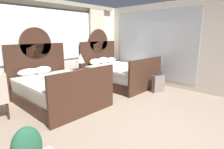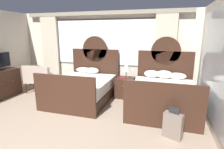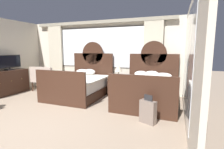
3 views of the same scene
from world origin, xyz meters
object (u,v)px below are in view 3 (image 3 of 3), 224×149
book_on_nightstand (115,78)px  suitcase_on_floor (148,112)px  tv_flatscreen (9,62)px  armchair_by_window_centre (41,77)px  dresser_minibar (6,83)px  bed_near_window (80,85)px  table_lamp_on_nightstand (118,68)px  bed_near_mirror (148,90)px  nightstand_between_beds (118,86)px  armchair_by_window_left (51,78)px

book_on_nightstand → suitcase_on_floor: 2.38m
tv_flatscreen → armchair_by_window_centre: size_ratio=0.97×
book_on_nightstand → dresser_minibar: bearing=-161.4°
tv_flatscreen → bed_near_window: bearing=13.7°
table_lamp_on_nightstand → book_on_nightstand: (-0.08, -0.12, -0.34)m
bed_near_mirror → nightstand_between_beds: bearing=154.0°
nightstand_between_beds → book_on_nightstand: bearing=-115.4°
table_lamp_on_nightstand → armchair_by_window_centre: (-3.06, -0.41, -0.46)m
tv_flatscreen → bed_near_mirror: bearing=7.4°
nightstand_between_beds → suitcase_on_floor: size_ratio=0.97×
nightstand_between_beds → book_on_nightstand: book_on_nightstand is taller
table_lamp_on_nightstand → tv_flatscreen: 3.91m
table_lamp_on_nightstand → book_on_nightstand: size_ratio=1.98×
bed_near_window → suitcase_on_floor: bearing=-28.7°
nightstand_between_beds → bed_near_mirror: bearing=-26.0°
armchair_by_window_left → tv_flatscreen: bearing=-145.3°
dresser_minibar → tv_flatscreen: bearing=80.2°
armchair_by_window_centre → armchair_by_window_left: bearing=0.1°
dresser_minibar → suitcase_on_floor: size_ratio=2.42×
table_lamp_on_nightstand → dresser_minibar: (-3.75, -1.36, -0.54)m
nightstand_between_beds → tv_flatscreen: 3.97m
nightstand_between_beds → tv_flatscreen: (-3.69, -1.19, 0.83)m
tv_flatscreen → suitcase_on_floor: bearing=-8.7°
armchair_by_window_centre → bed_near_mirror: bearing=-2.2°
nightstand_between_beds → suitcase_on_floor: (1.38, -1.97, -0.05)m
nightstand_between_beds → armchair_by_window_left: bearing=-171.0°
bed_near_mirror → book_on_nightstand: size_ratio=8.17×
bed_near_window → dresser_minibar: bearing=-163.2°
bed_near_mirror → armchair_by_window_centre: bearing=177.8°
table_lamp_on_nightstand → book_on_nightstand: 0.37m
tv_flatscreen → nightstand_between_beds: bearing=17.9°
dresser_minibar → tv_flatscreen: 0.73m
book_on_nightstand → tv_flatscreen: tv_flatscreen is taller
bed_near_window → tv_flatscreen: size_ratio=2.30×
table_lamp_on_nightstand → tv_flatscreen: size_ratio=0.56×
nightstand_between_beds → book_on_nightstand: 0.35m
book_on_nightstand → dresser_minibar: 3.87m
book_on_nightstand → tv_flatscreen: 3.83m
armchair_by_window_left → dresser_minibar: bearing=-141.1°
bed_near_window → armchair_by_window_left: bearing=172.7°
book_on_nightstand → suitcase_on_floor: book_on_nightstand is taller
bed_near_mirror → table_lamp_on_nightstand: size_ratio=4.13×
table_lamp_on_nightstand → armchair_by_window_left: table_lamp_on_nightstand is taller
table_lamp_on_nightstand → book_on_nightstand: bearing=-123.5°
dresser_minibar → tv_flatscreen: size_ratio=1.67×
bed_near_window → table_lamp_on_nightstand: 1.45m
book_on_nightstand → armchair_by_window_left: armchair_by_window_left is taller
book_on_nightstand → suitcase_on_floor: bearing=-52.5°
book_on_nightstand → bed_near_window: bearing=-157.2°
table_lamp_on_nightstand → suitcase_on_floor: 2.50m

